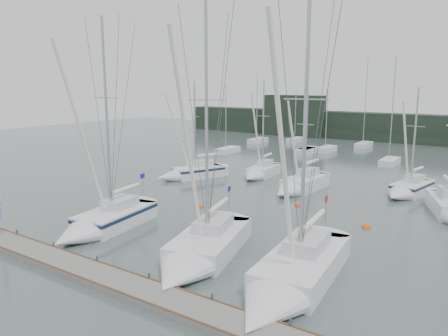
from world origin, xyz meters
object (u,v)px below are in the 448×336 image
object	(u,v)px
buoy_c	(195,191)
sailboat_mid_b	(259,173)
sailboat_mid_d	(406,190)
buoy_d	(366,228)
sailboat_near_left	(100,224)
sailboat_mid_a	(188,173)
buoy_a	(201,207)
sailboat_near_right	(288,282)
buoy_b	(298,205)
sailboat_mid_c	(298,186)
sailboat_near_center	(197,255)

from	to	relation	value
buoy_c	sailboat_mid_b	bearing A→B (deg)	76.74
sailboat_mid_d	buoy_d	bearing A→B (deg)	-81.25
sailboat_mid_b	sailboat_mid_d	bearing A→B (deg)	-3.12
sailboat_near_left	sailboat_mid_a	bearing A→B (deg)	101.18
buoy_d	buoy_a	bearing A→B (deg)	-169.72
sailboat_near_right	buoy_b	size ratio (longest dim) A/B	26.89
sailboat_near_left	buoy_a	distance (m)	9.32
sailboat_mid_b	buoy_d	distance (m)	18.29
sailboat_mid_b	sailboat_mid_c	distance (m)	7.31
sailboat_mid_a	sailboat_near_center	bearing A→B (deg)	-25.63
sailboat_mid_c	buoy_c	size ratio (longest dim) A/B	17.66
sailboat_near_center	sailboat_near_right	xyz separation A→B (m)	(5.89, -0.24, 0.04)
sailboat_near_right	buoy_b	bearing A→B (deg)	107.03
sailboat_mid_a	sailboat_mid_c	bearing A→B (deg)	29.63
sailboat_mid_c	buoy_d	bearing A→B (deg)	-35.42
sailboat_mid_d	buoy_b	world-z (taller)	sailboat_mid_d
sailboat_near_center	sailboat_mid_b	distance (m)	24.31
buoy_a	buoy_b	world-z (taller)	buoy_b
sailboat_near_center	buoy_b	world-z (taller)	sailboat_near_center
sailboat_near_center	buoy_c	world-z (taller)	sailboat_near_center
buoy_c	buoy_a	bearing A→B (deg)	-46.36
sailboat_mid_d	sailboat_near_center	bearing A→B (deg)	-94.88
sailboat_near_right	buoy_d	bearing A→B (deg)	82.98
sailboat_mid_b	buoy_c	world-z (taller)	sailboat_mid_b
sailboat_near_left	sailboat_near_center	size ratio (longest dim) A/B	0.99
sailboat_near_center	buoy_b	size ratio (longest dim) A/B	26.60
sailboat_near_right	sailboat_mid_a	bearing A→B (deg)	133.20
sailboat_mid_d	sailboat_mid_c	bearing A→B (deg)	-143.74
sailboat_mid_b	buoy_d	world-z (taller)	sailboat_mid_b
sailboat_mid_d	buoy_b	distance (m)	11.06
buoy_b	sailboat_near_left	bearing A→B (deg)	-121.43
buoy_b	buoy_c	world-z (taller)	buoy_c
sailboat_near_left	buoy_a	size ratio (longest dim) A/B	30.98
sailboat_mid_d	sailboat_mid_b	bearing A→B (deg)	-166.85
sailboat_near_center	sailboat_mid_a	bearing A→B (deg)	114.63
sailboat_mid_b	buoy_c	bearing A→B (deg)	-108.69
buoy_a	sailboat_near_left	bearing A→B (deg)	-102.72
buoy_a	buoy_c	size ratio (longest dim) A/B	0.84
buoy_b	buoy_d	distance (m)	7.08
buoy_d	buoy_c	bearing A→B (deg)	174.38
sailboat_near_right	buoy_d	size ratio (longest dim) A/B	24.86
sailboat_mid_c	buoy_c	xyz separation A→B (m)	(-8.43, -5.26, -0.59)
sailboat_mid_b	sailboat_near_center	bearing A→B (deg)	-74.32
sailboat_near_center	sailboat_near_right	distance (m)	5.90
sailboat_near_left	sailboat_mid_d	bearing A→B (deg)	47.61
sailboat_near_right	sailboat_mid_d	bearing A→B (deg)	82.55
sailboat_mid_a	buoy_a	distance (m)	11.45
buoy_b	buoy_d	size ratio (longest dim) A/B	0.92
sailboat_mid_b	buoy_b	distance (m)	11.53
sailboat_mid_d	buoy_c	xyz separation A→B (m)	(-17.41, -9.53, -0.55)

